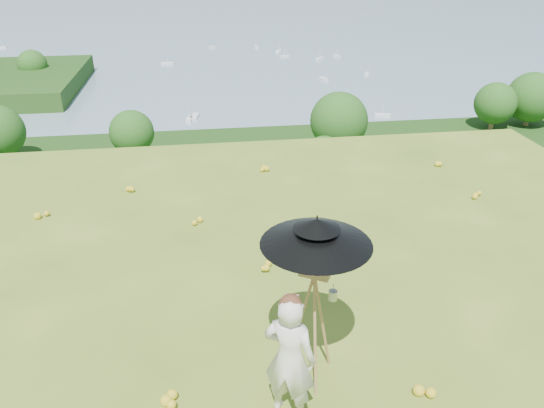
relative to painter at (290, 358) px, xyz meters
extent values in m
plane|color=#4D6D1F|center=(0.64, 1.70, -0.76)|extent=(14.00, 14.00, 0.00)
cube|color=#10340E|center=(0.64, 36.70, -29.76)|extent=(140.00, 56.00, 22.00)
cube|color=slate|center=(0.64, 76.70, -36.76)|extent=(170.00, 28.00, 8.00)
plane|color=#768DA9|center=(0.64, 241.70, -34.76)|extent=(700.00, 700.00, 0.00)
imported|color=beige|center=(0.00, 0.00, 0.00)|extent=(0.66, 0.59, 1.52)
camera|label=1|loc=(-0.76, -4.07, 3.81)|focal=35.00mm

